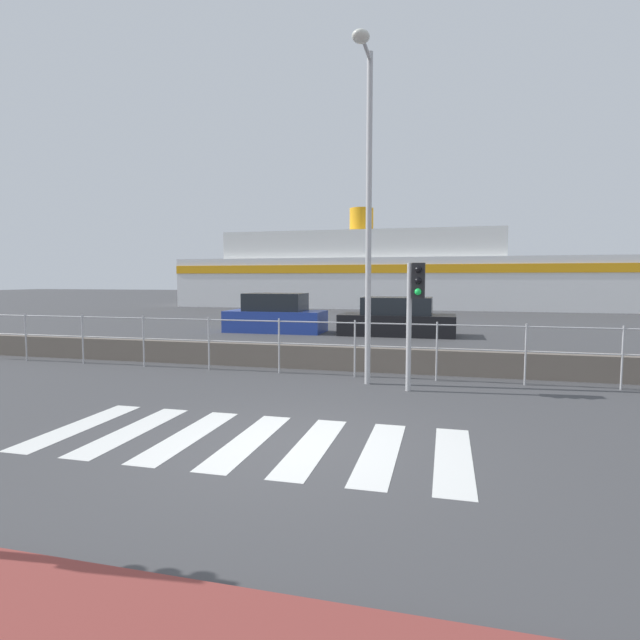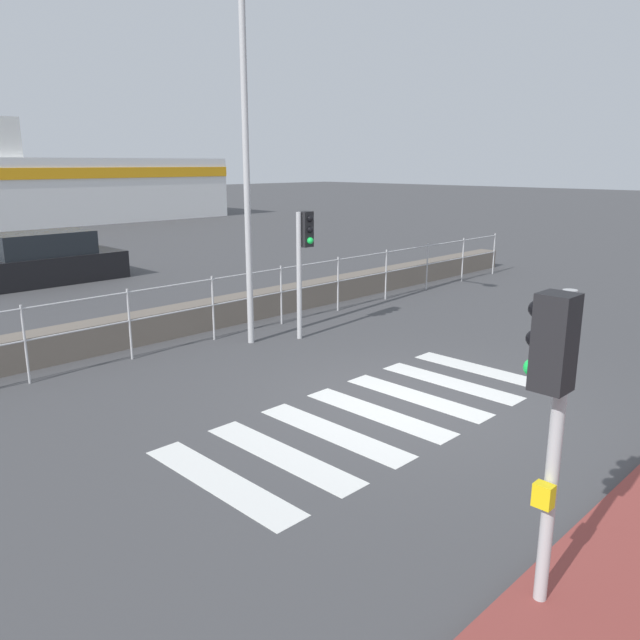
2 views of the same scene
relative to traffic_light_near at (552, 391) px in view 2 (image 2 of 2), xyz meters
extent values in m
plane|color=#424244|center=(2.90, 3.42, -1.86)|extent=(160.00, 160.00, 0.00)
cube|color=silver|center=(-0.42, 3.42, -1.85)|extent=(0.45, 2.40, 0.01)
cube|color=silver|center=(0.48, 3.42, -1.85)|extent=(0.45, 2.40, 0.01)
cube|color=silver|center=(1.38, 3.42, -1.85)|extent=(0.45, 2.40, 0.01)
cube|color=silver|center=(2.28, 3.42, -1.85)|extent=(0.45, 2.40, 0.01)
cube|color=silver|center=(3.18, 3.42, -1.85)|extent=(0.45, 2.40, 0.01)
cube|color=silver|center=(4.08, 3.42, -1.85)|extent=(0.45, 2.40, 0.01)
cube|color=silver|center=(4.98, 3.42, -1.85)|extent=(0.45, 2.40, 0.01)
cube|color=#6B6056|center=(2.90, 9.01, -1.57)|extent=(23.81, 0.55, 0.57)
cylinder|color=#B2B2B5|center=(2.90, 8.14, -0.64)|extent=(21.43, 0.03, 0.03)
cylinder|color=#B2B2B5|center=(2.90, 8.14, -1.15)|extent=(21.43, 0.03, 0.03)
cylinder|color=#B2B2B5|center=(-0.68, 8.14, -1.22)|extent=(0.04, 0.04, 1.28)
cylinder|color=#B2B2B5|center=(1.11, 8.14, -1.22)|extent=(0.04, 0.04, 1.28)
cylinder|color=#B2B2B5|center=(2.90, 8.14, -1.22)|extent=(0.04, 0.04, 1.28)
cylinder|color=#B2B2B5|center=(4.68, 8.14, -1.22)|extent=(0.04, 0.04, 1.28)
cylinder|color=#B2B2B5|center=(6.47, 8.14, -1.22)|extent=(0.04, 0.04, 1.28)
cylinder|color=#B2B2B5|center=(8.25, 8.14, -1.22)|extent=(0.04, 0.04, 1.28)
cylinder|color=#B2B2B5|center=(10.04, 8.14, -1.22)|extent=(0.04, 0.04, 1.28)
cylinder|color=#B2B2B5|center=(11.82, 8.14, -1.22)|extent=(0.04, 0.04, 1.28)
cylinder|color=#B2B2B5|center=(13.61, 8.14, -1.22)|extent=(0.04, 0.04, 1.28)
cylinder|color=#B2B2B5|center=(0.11, -0.01, -0.57)|extent=(0.10, 0.10, 2.56)
cube|color=black|center=(-0.06, -0.01, 0.37)|extent=(0.24, 0.24, 0.68)
sphere|color=black|center=(-0.06, 0.13, 0.58)|extent=(0.13, 0.13, 0.13)
sphere|color=black|center=(-0.06, 0.13, 0.37)|extent=(0.13, 0.13, 0.13)
sphere|color=#19D84C|center=(-0.06, 0.13, 0.16)|extent=(0.13, 0.13, 0.13)
cube|color=yellow|center=(0.00, -0.01, -0.81)|extent=(0.10, 0.14, 0.18)
cylinder|color=#B2B2B5|center=(4.16, 7.02, -0.60)|extent=(0.10, 0.10, 2.50)
cube|color=black|center=(4.33, 7.02, 0.31)|extent=(0.24, 0.24, 0.68)
sphere|color=black|center=(4.33, 6.88, 0.52)|extent=(0.13, 0.13, 0.13)
sphere|color=black|center=(4.33, 6.88, 0.31)|extent=(0.13, 0.13, 0.13)
sphere|color=#19D84C|center=(4.33, 6.88, 0.10)|extent=(0.13, 0.13, 0.13)
cylinder|color=#B2B2B5|center=(3.29, 7.47, 1.49)|extent=(0.12, 0.12, 6.69)
cube|color=black|center=(3.02, 16.66, -1.45)|extent=(4.42, 1.83, 0.81)
cube|color=#1E2328|center=(3.02, 16.66, -0.71)|extent=(2.65, 1.61, 0.67)
camera|label=1|loc=(4.85, -2.77, 0.35)|focal=28.00mm
camera|label=2|loc=(-4.05, -1.74, 1.54)|focal=35.00mm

